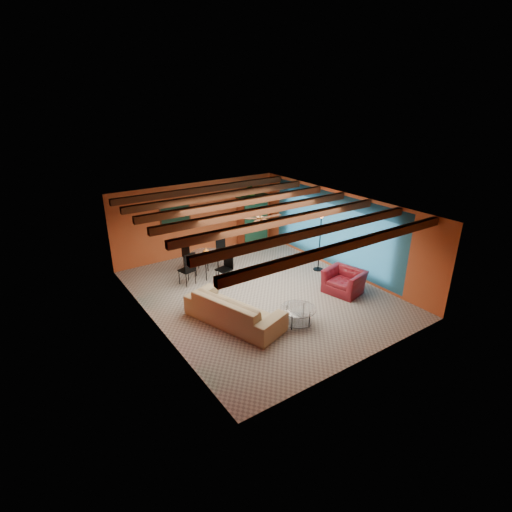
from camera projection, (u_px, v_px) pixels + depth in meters
room at (258, 218)px, 11.13m from camera, size 6.52×8.01×2.71m
sofa at (234, 309)px, 10.26m from camera, size 1.86×2.92×0.80m
armchair at (344, 281)px, 11.87m from camera, size 1.20×1.30×0.72m
coffee_table at (298, 316)px, 10.23m from camera, size 1.21×1.21×0.47m
dining_table at (207, 260)px, 12.88m from camera, size 2.54×2.54×1.10m
armoire at (252, 221)px, 15.54m from camera, size 1.16×0.65×1.94m
floor_lamp at (320, 242)px, 13.15m from camera, size 0.54×0.54×2.06m
ceiling_fan at (260, 219)px, 11.04m from camera, size 1.50×1.50×0.44m
painting at (175, 215)px, 13.87m from camera, size 1.05×0.03×0.65m
potted_plant at (252, 190)px, 15.07m from camera, size 0.59×0.56×0.53m
vase at (206, 242)px, 12.63m from camera, size 0.22×0.22×0.20m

